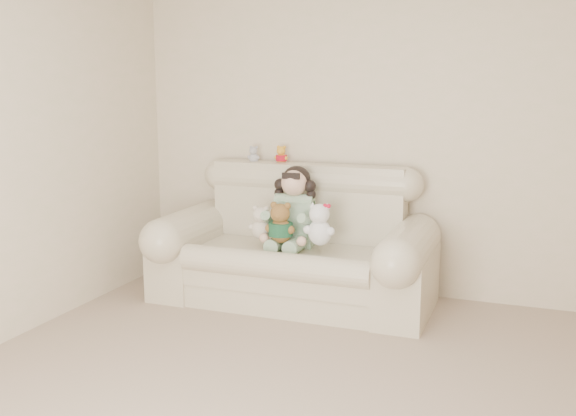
# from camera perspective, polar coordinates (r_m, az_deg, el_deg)

# --- Properties ---
(wall_back) EXTENTS (4.50, 0.00, 4.50)m
(wall_back) POSITION_cam_1_polar(r_m,az_deg,el_deg) (5.21, 10.56, 6.54)
(wall_back) COLOR beige
(wall_back) RESTS_ON ground
(sofa) EXTENTS (2.10, 0.95, 1.03)m
(sofa) POSITION_cam_1_polar(r_m,az_deg,el_deg) (5.05, 0.40, -2.42)
(sofa) COLOR beige
(sofa) RESTS_ON floor
(seated_child) EXTENTS (0.42, 0.50, 0.63)m
(seated_child) POSITION_cam_1_polar(r_m,az_deg,el_deg) (5.08, 0.56, 0.19)
(seated_child) COLOR #34793D
(seated_child) RESTS_ON sofa
(brown_teddy) EXTENTS (0.28, 0.25, 0.36)m
(brown_teddy) POSITION_cam_1_polar(r_m,az_deg,el_deg) (4.87, -0.63, -0.93)
(brown_teddy) COLOR brown
(brown_teddy) RESTS_ON sofa
(white_cat) EXTENTS (0.29, 0.26, 0.37)m
(white_cat) POSITION_cam_1_polar(r_m,az_deg,el_deg) (4.81, 2.74, -1.01)
(white_cat) COLOR white
(white_cat) RESTS_ON sofa
(cream_teddy) EXTENTS (0.20, 0.16, 0.30)m
(cream_teddy) POSITION_cam_1_polar(r_m,az_deg,el_deg) (5.01, -2.35, -0.98)
(cream_teddy) COLOR beige
(cream_teddy) RESTS_ON sofa
(yellow_mini_bear) EXTENTS (0.14, 0.13, 0.18)m
(yellow_mini_bear) POSITION_cam_1_polar(r_m,az_deg,el_deg) (5.40, -0.57, 4.72)
(yellow_mini_bear) COLOR yellow
(yellow_mini_bear) RESTS_ON sofa
(grey_mini_plush) EXTENTS (0.13, 0.12, 0.17)m
(grey_mini_plush) POSITION_cam_1_polar(r_m,az_deg,el_deg) (5.47, -2.94, 4.72)
(grey_mini_plush) COLOR #B9BAC0
(grey_mini_plush) RESTS_ON sofa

